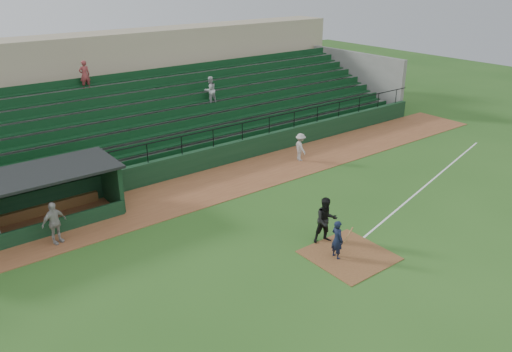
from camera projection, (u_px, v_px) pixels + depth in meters
ground at (331, 245)px, 20.35m from camera, size 90.00×90.00×0.00m
warning_track at (221, 183)px, 26.19m from camera, size 40.00×4.00×0.03m
home_plate_dirt at (349, 255)px, 19.61m from camera, size 3.00×3.00×0.03m
foul_line at (424, 187)px, 25.72m from camera, size 17.49×4.44×0.01m
stadium_structure at (145, 107)px, 31.50m from camera, size 38.00×13.08×6.40m
dugout at (10, 198)px, 21.34m from camera, size 8.90×3.20×2.42m
batter_at_plate at (337, 240)px, 19.18m from camera, size 1.01×0.68×1.60m
umpire at (326, 220)px, 20.22m from camera, size 1.17×1.06×1.98m
runner at (300, 147)px, 28.92m from camera, size 0.87×1.17×1.63m
dugout_player_a at (54, 223)px, 20.14m from camera, size 1.14×0.71×1.81m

